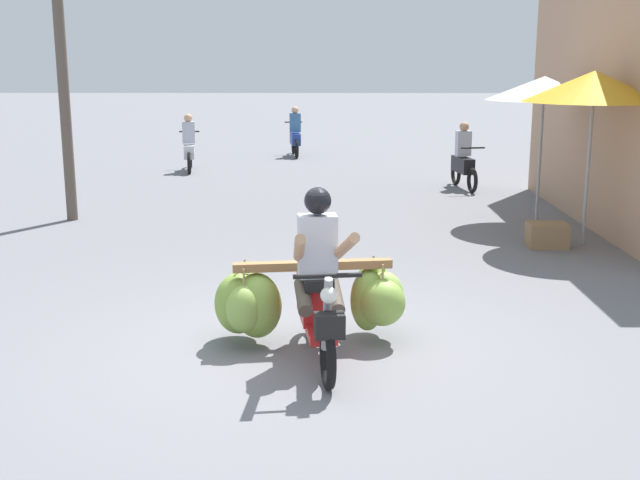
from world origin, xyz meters
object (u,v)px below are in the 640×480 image
Objects in this scene: motorbike_distant_ahead_right at (295,136)px; market_umbrella_further_along at (544,88)px; motorbike_distant_ahead_left at (189,148)px; produce_crate at (547,235)px; market_umbrella_near_shop at (594,86)px; utility_pole at (59,27)px; motorbike_distant_far_ahead at (463,162)px; motorbike_main_loaded at (305,297)px.

motorbike_distant_ahead_right is 10.44m from market_umbrella_further_along.
market_umbrella_further_along reaches higher than motorbike_distant_ahead_left.
market_umbrella_further_along is 2.78m from produce_crate.
motorbike_distant_ahead_left is 9.40m from market_umbrella_further_along.
market_umbrella_near_shop is 0.40× the size of utility_pole.
motorbike_distant_ahead_right and motorbike_distant_far_ahead have the same top height.
motorbike_main_loaded is at bearing -107.75° from motorbike_distant_far_ahead.
utility_pole is (-7.86, 0.11, 0.97)m from market_umbrella_further_along.
motorbike_distant_ahead_right is at bearing 92.67° from motorbike_main_loaded.
motorbike_main_loaded is 1.16× the size of motorbike_distant_far_ahead.
produce_crate is 8.35m from utility_pole.
motorbike_distant_far_ahead is at bearing 25.72° from utility_pole.
motorbike_main_loaded is 0.74× the size of market_umbrella_near_shop.
motorbike_distant_ahead_left is at bearing 104.58° from motorbike_main_loaded.
motorbike_main_loaded reaches higher than motorbike_distant_far_ahead.
motorbike_main_loaded reaches higher than produce_crate.
utility_pole is at bearing 165.27° from produce_crate.
market_umbrella_near_shop reaches higher than motorbike_distant_ahead_right.
motorbike_distant_far_ahead is 0.64× the size of market_umbrella_near_shop.
motorbike_distant_ahead_left is 0.64× the size of market_umbrella_near_shop.
motorbike_distant_far_ahead is (3.78, -5.73, 0.00)m from motorbike_distant_ahead_right.
produce_crate is (3.39, 4.13, -0.31)m from motorbike_main_loaded.
motorbike_distant_ahead_left is at bearing 138.11° from market_umbrella_further_along.
motorbike_distant_ahead_left is at bearing 80.87° from utility_pole.
motorbike_distant_far_ahead is 0.25× the size of utility_pole.
utility_pole reaches higher than produce_crate.
motorbike_distant_ahead_right is 0.64× the size of market_umbrella_near_shop.
market_umbrella_near_shop is 1.05× the size of market_umbrella_further_along.
market_umbrella_further_along is at bearing 99.08° from market_umbrella_near_shop.
motorbike_distant_ahead_right is (-0.71, 15.31, 0.08)m from motorbike_main_loaded.
motorbike_distant_ahead_left is 1.00× the size of motorbike_distant_far_ahead.
market_umbrella_near_shop reaches higher than motorbike_distant_ahead_left.
motorbike_distant_far_ahead reaches higher than produce_crate.
utility_pole is (-8.13, 1.76, 0.89)m from market_umbrella_near_shop.
market_umbrella_further_along is at bearing 58.20° from motorbike_main_loaded.
motorbike_distant_ahead_left and motorbike_distant_ahead_right have the same top height.
motorbike_distant_far_ahead is at bearing -56.55° from motorbike_distant_ahead_right.
motorbike_distant_ahead_right is at bearing 113.20° from market_umbrella_near_shop.
produce_crate is at bearing -69.83° from motorbike_distant_ahead_right.
motorbike_distant_ahead_left is 3.98m from motorbike_distant_ahead_right.
market_umbrella_near_shop is (4.70, -10.97, 1.73)m from motorbike_distant_ahead_right.
market_umbrella_near_shop reaches higher than motorbike_distant_far_ahead.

